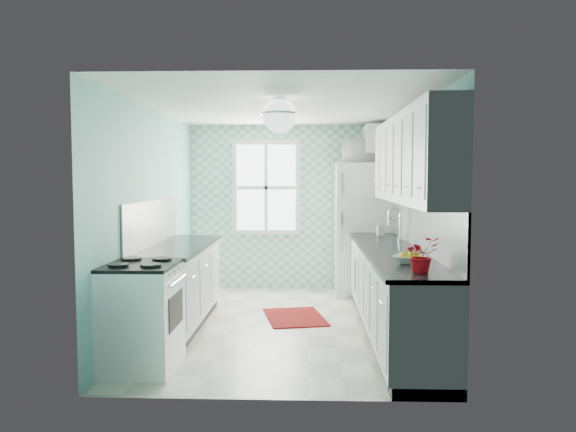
{
  "coord_description": "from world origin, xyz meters",
  "views": [
    {
      "loc": [
        0.28,
        -6.4,
        1.72
      ],
      "look_at": [
        0.05,
        0.25,
        1.25
      ],
      "focal_mm": 35.0,
      "sensor_mm": 36.0,
      "label": 1
    }
  ],
  "objects_px": {
    "ceiling_light": "(279,115)",
    "potted_plant": "(422,255)",
    "microwave": "(365,151)",
    "sink": "(384,242)",
    "fridge": "(364,229)",
    "stove": "(142,314)",
    "fruit_bowl": "(410,259)"
  },
  "relations": [
    {
      "from": "stove",
      "to": "sink",
      "type": "relative_size",
      "value": 1.67
    },
    {
      "from": "ceiling_light",
      "to": "fridge",
      "type": "xyz_separation_m",
      "value": [
        1.11,
        2.62,
        -1.36
      ]
    },
    {
      "from": "microwave",
      "to": "sink",
      "type": "bearing_deg",
      "value": 90.37
    },
    {
      "from": "fridge",
      "to": "microwave",
      "type": "distance_m",
      "value": 1.13
    },
    {
      "from": "fridge",
      "to": "stove",
      "type": "distance_m",
      "value": 4.07
    },
    {
      "from": "fridge",
      "to": "ceiling_light",
      "type": "bearing_deg",
      "value": -109.22
    },
    {
      "from": "microwave",
      "to": "ceiling_light",
      "type": "bearing_deg",
      "value": 63.7
    },
    {
      "from": "stove",
      "to": "potted_plant",
      "type": "relative_size",
      "value": 3.13
    },
    {
      "from": "ceiling_light",
      "to": "fruit_bowl",
      "type": "height_order",
      "value": "ceiling_light"
    },
    {
      "from": "ceiling_light",
      "to": "fridge",
      "type": "distance_m",
      "value": 3.15
    },
    {
      "from": "ceiling_light",
      "to": "microwave",
      "type": "height_order",
      "value": "ceiling_light"
    },
    {
      "from": "sink",
      "to": "fruit_bowl",
      "type": "xyz_separation_m",
      "value": [
        -0.0,
        -1.74,
        0.05
      ]
    },
    {
      "from": "fridge",
      "to": "potted_plant",
      "type": "bearing_deg",
      "value": -84.85
    },
    {
      "from": "microwave",
      "to": "stove",
      "type": "bearing_deg",
      "value": 51.89
    },
    {
      "from": "ceiling_light",
      "to": "stove",
      "type": "xyz_separation_m",
      "value": [
        -1.2,
        -0.71,
        -1.84
      ]
    },
    {
      "from": "ceiling_light",
      "to": "fridge",
      "type": "bearing_deg",
      "value": 67.03
    },
    {
      "from": "fridge",
      "to": "sink",
      "type": "height_order",
      "value": "fridge"
    },
    {
      "from": "sink",
      "to": "potted_plant",
      "type": "height_order",
      "value": "sink"
    },
    {
      "from": "stove",
      "to": "ceiling_light",
      "type": "bearing_deg",
      "value": 30.01
    },
    {
      "from": "sink",
      "to": "potted_plant",
      "type": "distance_m",
      "value": 2.27
    },
    {
      "from": "sink",
      "to": "microwave",
      "type": "distance_m",
      "value": 1.86
    },
    {
      "from": "ceiling_light",
      "to": "stove",
      "type": "bearing_deg",
      "value": -149.54
    },
    {
      "from": "fridge",
      "to": "fruit_bowl",
      "type": "height_order",
      "value": "fridge"
    },
    {
      "from": "fridge",
      "to": "stove",
      "type": "xyz_separation_m",
      "value": [
        -2.31,
        -3.32,
        -0.47
      ]
    },
    {
      "from": "fridge",
      "to": "fruit_bowl",
      "type": "xyz_separation_m",
      "value": [
        0.09,
        -3.19,
        0.02
      ]
    },
    {
      "from": "stove",
      "to": "microwave",
      "type": "height_order",
      "value": "microwave"
    },
    {
      "from": "fruit_bowl",
      "to": "ceiling_light",
      "type": "bearing_deg",
      "value": 154.56
    },
    {
      "from": "fridge",
      "to": "fruit_bowl",
      "type": "bearing_deg",
      "value": -84.63
    },
    {
      "from": "ceiling_light",
      "to": "potted_plant",
      "type": "xyz_separation_m",
      "value": [
        1.2,
        -1.09,
        -1.23
      ]
    },
    {
      "from": "ceiling_light",
      "to": "stove",
      "type": "relative_size",
      "value": 0.38
    },
    {
      "from": "fridge",
      "to": "sink",
      "type": "distance_m",
      "value": 1.45
    },
    {
      "from": "ceiling_light",
      "to": "fridge",
      "type": "relative_size",
      "value": 0.18
    }
  ]
}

